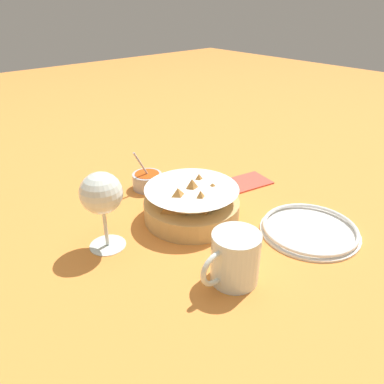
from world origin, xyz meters
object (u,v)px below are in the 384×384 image
object	(u,v)px
food_basket	(193,203)
beer_mug	(234,260)
sauce_cup	(147,180)
side_plate	(310,229)
wine_glass	(101,196)

from	to	relation	value
food_basket	beer_mug	size ratio (longest dim) A/B	1.74
sauce_cup	side_plate	xyz separation A→B (m)	(-0.13, 0.38, -0.01)
side_plate	beer_mug	bearing A→B (deg)	-1.47
side_plate	food_basket	bearing A→B (deg)	-54.76
sauce_cup	side_plate	size ratio (longest dim) A/B	0.53
wine_glass	beer_mug	xyz separation A→B (m)	(-0.11, 0.23, -0.07)
food_basket	side_plate	bearing A→B (deg)	125.24
beer_mug	side_plate	world-z (taller)	beer_mug
wine_glass	side_plate	world-z (taller)	wine_glass
sauce_cup	side_plate	bearing A→B (deg)	109.35
food_basket	beer_mug	xyz separation A→B (m)	(0.08, 0.19, 0.01)
sauce_cup	side_plate	distance (m)	0.40
beer_mug	wine_glass	bearing A→B (deg)	-63.96
sauce_cup	wine_glass	size ratio (longest dim) A/B	0.68
food_basket	beer_mug	world-z (taller)	food_basket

